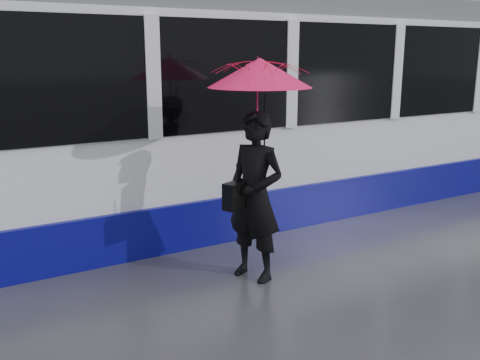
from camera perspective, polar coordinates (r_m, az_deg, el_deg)
ground at (r=5.82m, az=-4.26°, el=-11.96°), size 90.00×90.00×0.00m
rails at (r=7.98m, az=-12.31°, el=-5.02°), size 34.00×1.51×0.02m
tram at (r=8.75m, az=3.34°, el=7.79°), size 26.00×2.56×3.35m
woman at (r=5.89m, az=1.60°, el=-1.80°), size 0.68×0.81×1.89m
umbrella at (r=5.72m, az=2.11°, el=9.21°), size 1.45×1.45×1.28m
handbag at (r=5.78m, az=-0.35°, el=-1.61°), size 0.37×0.27×0.47m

